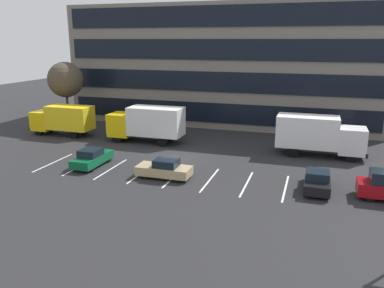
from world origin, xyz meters
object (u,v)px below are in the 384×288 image
at_px(sedan_black, 317,181).
at_px(sedan_forest, 92,158).
at_px(box_truck_yellow, 147,122).
at_px(box_truck_yellow_all, 63,119).
at_px(box_truck_white, 319,134).
at_px(sedan_tan, 164,169).
at_px(bare_tree, 65,80).

bearing_deg(sedan_black, sedan_forest, -179.77).
relative_size(box_truck_yellow, box_truck_yellow_all, 1.12).
bearing_deg(sedan_forest, sedan_black, 0.23).
bearing_deg(box_truck_white, sedan_forest, -153.77).
height_order(box_truck_yellow_all, sedan_tan, box_truck_yellow_all).
xyz_separation_m(box_truck_yellow_all, sedan_tan, (15.74, -9.47, -1.15)).
bearing_deg(box_truck_yellow, bare_tree, 162.60).
bearing_deg(box_truck_yellow, box_truck_white, 0.62).
relative_size(box_truck_yellow_all, sedan_black, 1.74).
height_order(sedan_tan, bare_tree, bare_tree).
bearing_deg(sedan_forest, sedan_tan, -7.00).
relative_size(box_truck_white, bare_tree, 1.01).
distance_m(box_truck_white, bare_tree, 29.28).
relative_size(box_truck_yellow, bare_tree, 1.02).
relative_size(box_truck_white, sedan_forest, 1.87).
bearing_deg(bare_tree, sedan_black, -23.14).
distance_m(box_truck_white, sedan_tan, 14.76).
xyz_separation_m(sedan_forest, sedan_tan, (6.86, -0.84, -0.00)).
relative_size(sedan_forest, bare_tree, 0.54).
xyz_separation_m(sedan_forest, bare_tree, (-10.90, 12.44, 4.98)).
xyz_separation_m(box_truck_white, box_truck_yellow_all, (-26.81, -0.21, -0.19)).
distance_m(sedan_black, bare_tree, 31.85).
bearing_deg(box_truck_yellow, box_truck_yellow_all, -179.84).
distance_m(box_truck_yellow, sedan_tan, 11.16).
bearing_deg(sedan_black, sedan_tan, -175.32).
relative_size(box_truck_yellow, sedan_black, 1.94).
bearing_deg(box_truck_white, box_truck_yellow, -179.38).
distance_m(sedan_forest, sedan_black, 18.02).
relative_size(sedan_tan, sedan_black, 1.02).
height_order(box_truck_yellow, box_truck_yellow_all, box_truck_yellow).
xyz_separation_m(sedan_tan, bare_tree, (-17.76, 13.28, 4.98)).
xyz_separation_m(box_truck_white, sedan_forest, (-17.93, -8.83, -1.34)).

